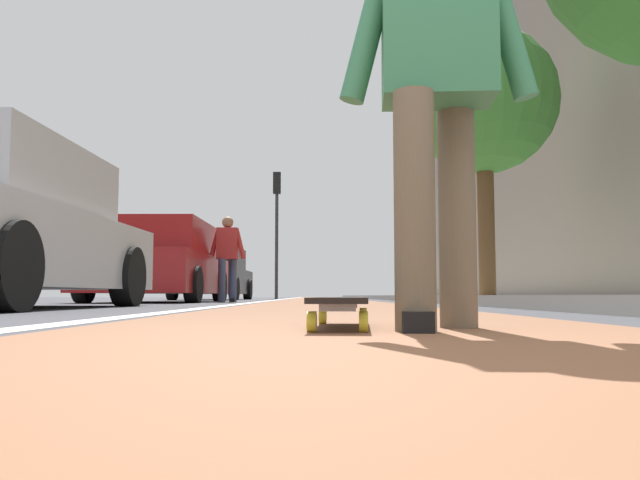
# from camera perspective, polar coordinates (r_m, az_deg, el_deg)

# --- Properties ---
(ground_plane) EXTENTS (80.00, 80.00, 0.00)m
(ground_plane) POSITION_cam_1_polar(r_m,az_deg,el_deg) (11.10, 0.44, -5.46)
(ground_plane) COLOR #38383D
(bike_lane_paint) EXTENTS (56.00, 2.13, 0.00)m
(bike_lane_paint) POSITION_cam_1_polar(r_m,az_deg,el_deg) (25.10, 0.02, -5.11)
(bike_lane_paint) COLOR brown
(bike_lane_paint) RESTS_ON ground
(lane_stripe_white) EXTENTS (52.00, 0.16, 0.01)m
(lane_stripe_white) POSITION_cam_1_polar(r_m,az_deg,el_deg) (21.12, -3.23, -5.15)
(lane_stripe_white) COLOR silver
(lane_stripe_white) RESTS_ON ground
(sidewalk_curb) EXTENTS (52.00, 3.20, 0.13)m
(sidewalk_curb) POSITION_cam_1_polar(r_m,az_deg,el_deg) (19.39, 9.76, -4.94)
(sidewalk_curb) COLOR #9E9B93
(sidewalk_curb) RESTS_ON ground
(building_facade) EXTENTS (40.00, 1.20, 9.92)m
(building_facade) POSITION_cam_1_polar(r_m,az_deg,el_deg) (24.32, 13.81, 6.78)
(building_facade) COLOR gray
(building_facade) RESTS_ON ground
(skateboard) EXTENTS (0.85, 0.26, 0.11)m
(skateboard) POSITION_cam_1_polar(r_m,az_deg,el_deg) (2.47, 1.80, -5.49)
(skateboard) COLOR yellow
(skateboard) RESTS_ON ground
(skater_person) EXTENTS (0.45, 0.72, 1.64)m
(skater_person) POSITION_cam_1_polar(r_m,az_deg,el_deg) (2.50, 10.08, 14.31)
(skater_person) COLOR brown
(skater_person) RESTS_ON ground
(parked_car_mid) EXTENTS (4.31, 2.06, 1.46)m
(parked_car_mid) POSITION_cam_1_polar(r_m,az_deg,el_deg) (12.38, -13.79, -2.05)
(parked_car_mid) COLOR maroon
(parked_car_mid) RESTS_ON ground
(parked_car_far) EXTENTS (4.51, 1.95, 1.47)m
(parked_car_far) POSITION_cam_1_polar(r_m,az_deg,el_deg) (19.00, -9.29, -3.03)
(parked_car_far) COLOR black
(parked_car_far) RESTS_ON ground
(traffic_light) EXTENTS (0.33, 0.28, 4.69)m
(traffic_light) POSITION_cam_1_polar(r_m,az_deg,el_deg) (24.41, -3.77, 2.46)
(traffic_light) COLOR #2D2D2D
(traffic_light) RESTS_ON ground
(street_tree_mid) EXTENTS (2.62, 2.62, 4.90)m
(street_tree_mid) POSITION_cam_1_polar(r_m,az_deg,el_deg) (12.30, 14.01, 11.53)
(street_tree_mid) COLOR brown
(street_tree_mid) RESTS_ON ground
(pedestrian_distant) EXTENTS (0.45, 0.70, 1.60)m
(pedestrian_distant) POSITION_cam_1_polar(r_m,az_deg,el_deg) (12.42, -8.02, -1.12)
(pedestrian_distant) COLOR #384260
(pedestrian_distant) RESTS_ON ground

